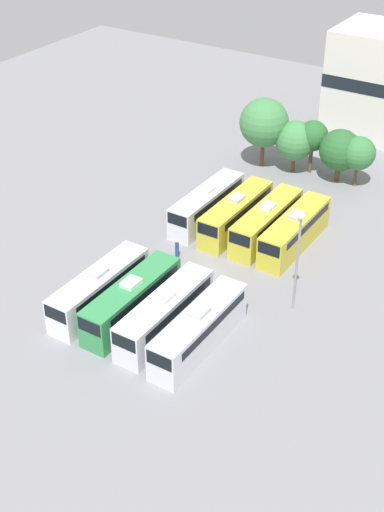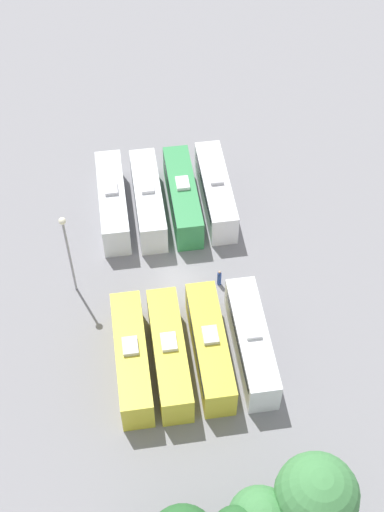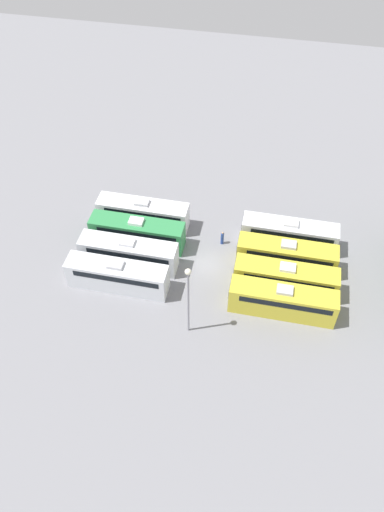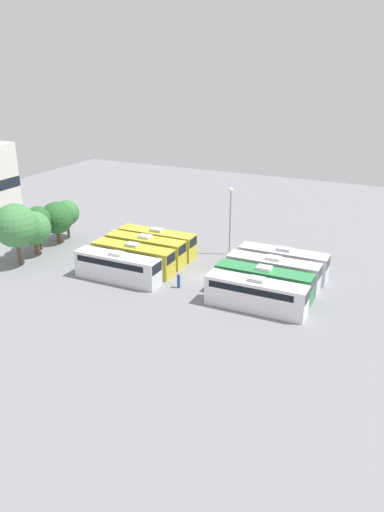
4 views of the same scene
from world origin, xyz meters
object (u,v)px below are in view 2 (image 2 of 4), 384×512
object	(u,v)px
bus_6	(169,353)
worker_person	(219,278)
bus_1	(183,196)
bus_7	(132,358)
light_pole	(67,244)
bus_3	(113,201)
bus_4	(252,342)
bus_0	(216,191)
bus_2	(148,199)
bus_5	(210,347)
tree_0	(317,495)

from	to	relation	value
bus_6	worker_person	distance (m)	9.30
bus_1	bus_7	size ratio (longest dim) A/B	1.00
light_pole	bus_7	bearing A→B (deg)	115.45
bus_3	bus_4	bearing A→B (deg)	119.87
bus_0	bus_2	size ratio (longest dim) A/B	1.00
bus_4	bus_5	world-z (taller)	same
bus_0	bus_1	world-z (taller)	same
bus_3	bus_2	bearing A→B (deg)	175.92
bus_2	bus_7	size ratio (longest dim) A/B	1.00
bus_1	bus_6	size ratio (longest dim) A/B	1.00
bus_3	tree_0	xyz separation A→B (m)	(-11.06, 31.27, 3.44)
bus_1	bus_4	size ratio (longest dim) A/B	1.00
bus_0	bus_4	size ratio (longest dim) A/B	1.00
bus_1	bus_3	bearing A→B (deg)	-2.39
bus_7	tree_0	bearing A→B (deg)	127.73
worker_person	tree_0	bearing A→B (deg)	96.67
bus_7	light_pole	bearing A→B (deg)	-64.55
bus_1	light_pole	world-z (taller)	light_pole
bus_1	worker_person	size ratio (longest dim) A/B	5.94
worker_person	light_pole	xyz separation A→B (m)	(12.52, -1.29, 5.24)
bus_0	bus_7	distance (m)	19.69
bus_3	light_pole	bearing A→B (deg)	64.77
bus_0	bus_2	world-z (taller)	same
bus_3	bus_4	distance (m)	19.81
light_pole	bus_5	bearing A→B (deg)	140.24
bus_4	bus_6	xyz separation A→B (m)	(6.66, 0.13, 0.00)
bus_3	worker_person	distance (m)	12.99
bus_2	tree_0	distance (m)	32.17
bus_3	bus_6	size ratio (longest dim) A/B	1.00
bus_6	bus_7	size ratio (longest dim) A/B	1.00
bus_4	bus_6	world-z (taller)	same
bus_6	bus_5	bearing A→B (deg)	-177.38
bus_5	bus_6	distance (m)	3.28
bus_0	bus_3	distance (m)	9.82
bus_3	bus_5	size ratio (longest dim) A/B	1.00
bus_2	bus_6	size ratio (longest dim) A/B	1.00
bus_7	light_pole	size ratio (longest dim) A/B	1.17
bus_7	bus_1	bearing A→B (deg)	-110.70
bus_4	bus_5	size ratio (longest dim) A/B	1.00
bus_0	tree_0	world-z (taller)	tree_0
bus_2	bus_4	xyz separation A→B (m)	(-6.53, 16.94, 0.00)
bus_1	bus_6	distance (m)	17.37
bus_5	bus_7	distance (m)	6.28
bus_0	light_pole	xyz separation A→B (m)	(13.80, 8.37, 4.29)
bus_2	worker_person	bearing A→B (deg)	118.73
bus_5	tree_0	distance (m)	15.24
bus_2	bus_1	bearing A→B (deg)	179.32
bus_1	bus_0	bearing A→B (deg)	-176.31
bus_0	bus_4	bearing A→B (deg)	90.15
bus_0	bus_6	distance (m)	18.46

